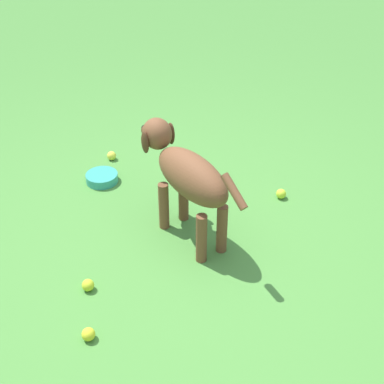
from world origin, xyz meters
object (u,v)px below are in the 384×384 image
Objects in this scene: tennis_ball_3 at (175,153)px; tennis_ball_4 at (112,156)px; dog at (186,173)px; tennis_ball_2 at (281,194)px; water_bowl at (102,178)px; tennis_ball_0 at (88,285)px; tennis_ball_1 at (88,334)px.

tennis_ball_3 is 1.00× the size of tennis_ball_4.
dog reaches higher than tennis_ball_3.
tennis_ball_2 is 0.89m from tennis_ball_3.
dog is 1.10m from tennis_ball_4.
tennis_ball_3 reaches higher than water_bowl.
tennis_ball_0 and tennis_ball_3 have the same top height.
tennis_ball_0 is at bearing 104.10° from tennis_ball_3.
tennis_ball_3 is (0.35, -1.39, 0.00)m from tennis_ball_0.
tennis_ball_0 is 1.05m from water_bowl.
tennis_ball_4 is at bearing -64.67° from water_bowl.
tennis_ball_4 is 0.29m from water_bowl.
tennis_ball_1 is 1.74m from tennis_ball_3.
dog is at bearing -106.07° from tennis_ball_0.
tennis_ball_1 is at bearing 78.62° from tennis_ball_2.
tennis_ball_0 is 1.00× the size of tennis_ball_4.
tennis_ball_0 is 0.30× the size of water_bowl.
tennis_ball_2 is 1.23m from water_bowl.
tennis_ball_4 is (0.92, -0.45, -0.40)m from dog.
water_bowl is (0.82, -1.11, -0.00)m from tennis_ball_1.
dog is at bearing 167.26° from water_bowl.
tennis_ball_0 is 1.42m from tennis_ball_2.
tennis_ball_3 and tennis_ball_4 have the same top height.
tennis_ball_4 is 0.30× the size of water_bowl.
tennis_ball_4 is at bearing 35.46° from tennis_ball_3.
dog is at bearing 154.20° from tennis_ball_4.
tennis_ball_1 is at bearing 114.18° from dog.
tennis_ball_4 is (1.26, 0.19, 0.00)m from tennis_ball_2.
dog reaches higher than tennis_ball_1.
dog is 4.09× the size of water_bowl.
tennis_ball_0 is 1.34m from tennis_ball_4.
dog is 0.91m from water_bowl.
tennis_ball_4 is (0.95, -1.38, 0.00)m from tennis_ball_1.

